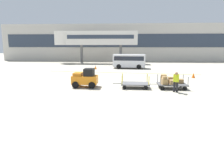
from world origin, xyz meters
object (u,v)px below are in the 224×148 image
object	(u,v)px
baggage_handler	(176,81)
safety_cone_far	(96,67)
safety_cone_near	(193,75)
baggage_cart_lead	(135,84)
shuttle_van	(129,60)
baggage_cart_middle	(170,82)
baggage_tug	(85,78)

from	to	relation	value
baggage_handler	safety_cone_far	bearing A→B (deg)	122.07
safety_cone_near	safety_cone_far	world-z (taller)	same
baggage_cart_lead	shuttle_van	world-z (taller)	shuttle_van
baggage_cart_middle	safety_cone_near	size ratio (longest dim) A/B	5.47
baggage_tug	baggage_cart_lead	bearing A→B (deg)	-0.73
baggage_cart_middle	shuttle_van	world-z (taller)	shuttle_van
baggage_cart_lead	baggage_cart_middle	xyz separation A→B (m)	(2.88, 0.01, 0.19)
safety_cone_near	safety_cone_far	bearing A→B (deg)	151.02
baggage_tug	baggage_cart_middle	size ratio (longest dim) A/B	0.70
baggage_handler	shuttle_van	bearing A→B (deg)	102.23
baggage_tug	safety_cone_near	size ratio (longest dim) A/B	3.84
baggage_cart_lead	shuttle_van	distance (m)	13.19
baggage_handler	safety_cone_far	world-z (taller)	baggage_handler
baggage_cart_middle	shuttle_van	size ratio (longest dim) A/B	0.61
baggage_tug	baggage_handler	xyz separation A→B (m)	(7.13, -1.31, 0.11)
baggage_cart_lead	baggage_cart_middle	bearing A→B (deg)	0.23
safety_cone_far	shuttle_van	bearing A→B (deg)	17.46
baggage_cart_middle	safety_cone_far	size ratio (longest dim) A/B	5.47
baggage_cart_middle	safety_cone_near	xyz separation A→B (m)	(3.71, 5.13, -0.26)
baggage_tug	safety_cone_far	world-z (taller)	baggage_tug
baggage_cart_middle	shuttle_van	distance (m)	13.51
baggage_cart_middle	safety_cone_near	world-z (taller)	baggage_cart_middle
shuttle_van	baggage_cart_middle	bearing A→B (deg)	-77.01
safety_cone_far	safety_cone_near	bearing A→B (deg)	-28.98
baggage_tug	baggage_handler	size ratio (longest dim) A/B	1.35
baggage_tug	safety_cone_far	bearing A→B (deg)	94.60
baggage_handler	safety_cone_near	size ratio (longest dim) A/B	2.84
shuttle_van	safety_cone_far	size ratio (longest dim) A/B	8.94
baggage_handler	safety_cone_near	world-z (taller)	baggage_handler
baggage_handler	shuttle_van	world-z (taller)	shuttle_van
shuttle_van	safety_cone_near	bearing A→B (deg)	-49.94
safety_cone_far	baggage_cart_lead	bearing A→B (deg)	-66.33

